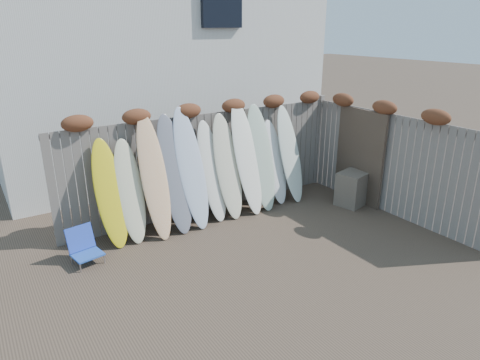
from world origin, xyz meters
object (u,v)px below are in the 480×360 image
wooden_crate (352,189)px  lattice_panel (359,156)px  beach_chair (84,246)px  surfboard_0 (110,194)px

wooden_crate → lattice_panel: 0.71m
beach_chair → wooden_crate: size_ratio=0.82×
surfboard_0 → lattice_panel: bearing=-12.4°
lattice_panel → beach_chair: bearing=178.7°
lattice_panel → surfboard_0: lattice_panel is taller
beach_chair → surfboard_0: (0.60, 0.38, 0.65)m
beach_chair → surfboard_0: surfboard_0 is taller
beach_chair → wooden_crate: bearing=-7.2°
beach_chair → lattice_panel: size_ratio=0.29×
lattice_panel → wooden_crate: bearing=-150.0°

